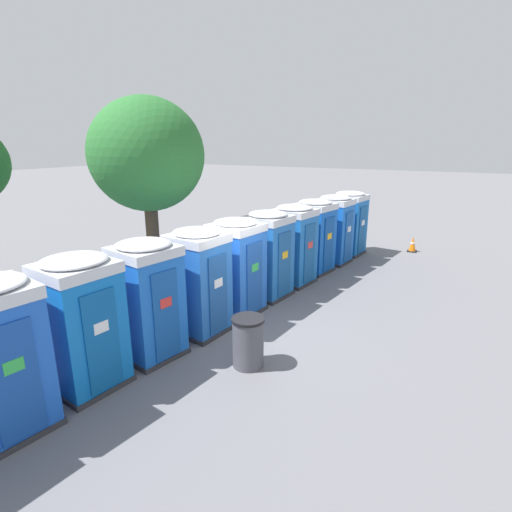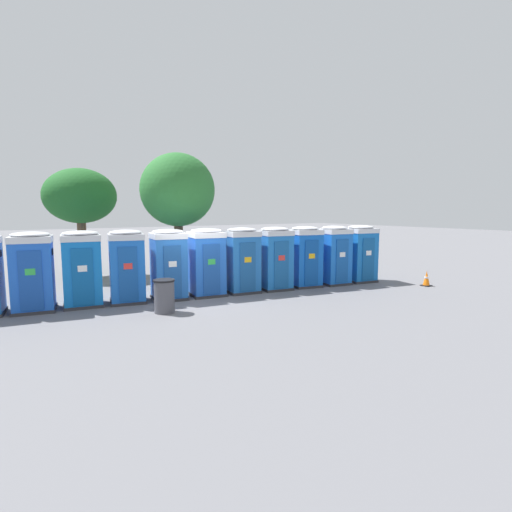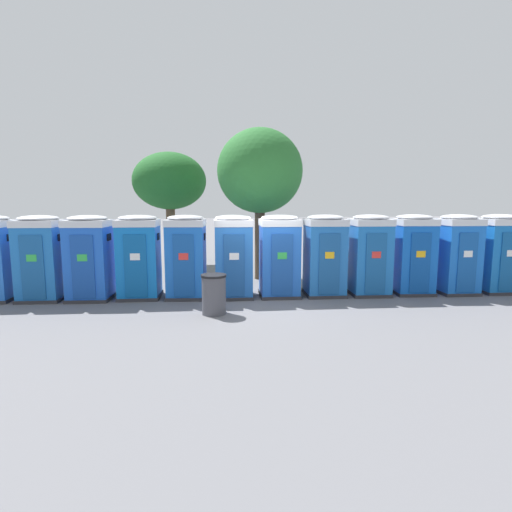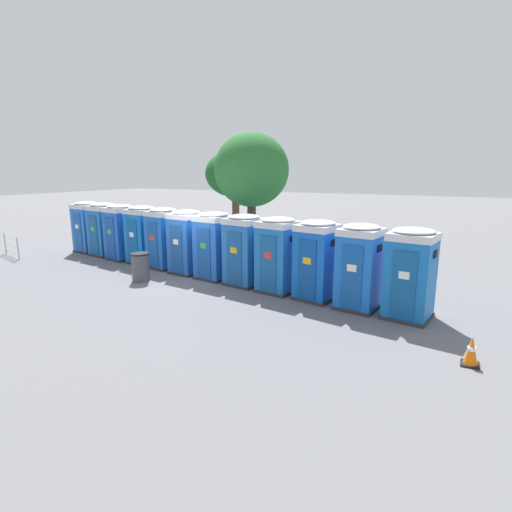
{
  "view_description": "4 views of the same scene",
  "coord_description": "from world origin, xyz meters",
  "px_view_note": "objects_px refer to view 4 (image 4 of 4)",
  "views": [
    {
      "loc": [
        -7.81,
        -4.84,
        4.42
      ],
      "look_at": [
        1.64,
        0.17,
        1.34
      ],
      "focal_mm": 28.0,
      "sensor_mm": 36.0,
      "label": 1
    },
    {
      "loc": [
        -5.69,
        -13.18,
        3.23
      ],
      "look_at": [
        2.78,
        -0.01,
        1.4
      ],
      "focal_mm": 28.0,
      "sensor_mm": 36.0,
      "label": 2
    },
    {
      "loc": [
        -2.68,
        -11.5,
        2.93
      ],
      "look_at": [
        0.06,
        0.42,
        1.27
      ],
      "focal_mm": 28.0,
      "sensor_mm": 36.0,
      "label": 3
    },
    {
      "loc": [
        9.0,
        -12.05,
        4.01
      ],
      "look_at": [
        2.69,
        0.01,
        1.11
      ],
      "focal_mm": 28.0,
      "sensor_mm": 36.0,
      "label": 4
    }
  ],
  "objects_px": {
    "portapotty_3": "(143,234)",
    "trash_can": "(140,267)",
    "street_tree_1": "(251,171)",
    "portapotty_5": "(187,241)",
    "traffic_cone": "(471,351)",
    "portapotty_2": "(121,232)",
    "portapotty_9": "(317,260)",
    "street_tree_0": "(235,174)",
    "portapotty_1": "(104,229)",
    "portapotty_10": "(359,266)",
    "portapotty_6": "(214,245)",
    "portapotty_8": "(278,254)",
    "portapotty_11": "(410,273)",
    "portapotty_7": "(244,250)",
    "portapotty_4": "(164,238)",
    "event_barrier": "(11,245)",
    "portapotty_0": "(88,227)"
  },
  "relations": [
    {
      "from": "portapotty_3",
      "to": "street_tree_1",
      "type": "distance_m",
      "value": 5.53
    },
    {
      "from": "portapotty_6",
      "to": "street_tree_0",
      "type": "distance_m",
      "value": 8.1
    },
    {
      "from": "portapotty_3",
      "to": "portapotty_6",
      "type": "height_order",
      "value": "same"
    },
    {
      "from": "portapotty_7",
      "to": "portapotty_1",
      "type": "bearing_deg",
      "value": 171.1
    },
    {
      "from": "portapotty_9",
      "to": "traffic_cone",
      "type": "bearing_deg",
      "value": -32.15
    },
    {
      "from": "portapotty_4",
      "to": "portapotty_10",
      "type": "bearing_deg",
      "value": -9.03
    },
    {
      "from": "portapotty_6",
      "to": "portapotty_9",
      "type": "distance_m",
      "value": 4.3
    },
    {
      "from": "traffic_cone",
      "to": "portapotty_6",
      "type": "bearing_deg",
      "value": 158.78
    },
    {
      "from": "trash_can",
      "to": "event_barrier",
      "type": "xyz_separation_m",
      "value": [
        -8.49,
        0.37,
        0.04
      ]
    },
    {
      "from": "street_tree_1",
      "to": "trash_can",
      "type": "xyz_separation_m",
      "value": [
        -2.3,
        -4.46,
        -3.5
      ]
    },
    {
      "from": "portapotty_5",
      "to": "event_barrier",
      "type": "distance_m",
      "value": 9.45
    },
    {
      "from": "street_tree_0",
      "to": "street_tree_1",
      "type": "bearing_deg",
      "value": -51.99
    },
    {
      "from": "street_tree_1",
      "to": "event_barrier",
      "type": "relative_size",
      "value": 2.84
    },
    {
      "from": "trash_can",
      "to": "traffic_cone",
      "type": "height_order",
      "value": "trash_can"
    },
    {
      "from": "portapotty_7",
      "to": "portapotty_10",
      "type": "xyz_separation_m",
      "value": [
        4.24,
        -0.67,
        0.0
      ]
    },
    {
      "from": "portapotty_10",
      "to": "trash_can",
      "type": "relative_size",
      "value": 2.41
    },
    {
      "from": "portapotty_2",
      "to": "traffic_cone",
      "type": "distance_m",
      "value": 14.95
    },
    {
      "from": "portapotty_11",
      "to": "street_tree_0",
      "type": "xyz_separation_m",
      "value": [
        -10.25,
        8.05,
        2.55
      ]
    },
    {
      "from": "portapotty_11",
      "to": "trash_can",
      "type": "relative_size",
      "value": 2.41
    },
    {
      "from": "portapotty_4",
      "to": "event_barrier",
      "type": "height_order",
      "value": "portapotty_4"
    },
    {
      "from": "portapotty_3",
      "to": "portapotty_10",
      "type": "height_order",
      "value": "same"
    },
    {
      "from": "portapotty_2",
      "to": "trash_can",
      "type": "xyz_separation_m",
      "value": [
        3.42,
        -2.43,
        -0.75
      ]
    },
    {
      "from": "portapotty_7",
      "to": "portapotty_11",
      "type": "xyz_separation_m",
      "value": [
        5.67,
        -0.84,
        0.0
      ]
    },
    {
      "from": "portapotty_5",
      "to": "traffic_cone",
      "type": "relative_size",
      "value": 3.97
    },
    {
      "from": "portapotty_0",
      "to": "portapotty_11",
      "type": "bearing_deg",
      "value": -8.84
    },
    {
      "from": "portapotty_1",
      "to": "portapotty_8",
      "type": "relative_size",
      "value": 1.0
    },
    {
      "from": "trash_can",
      "to": "portapotty_4",
      "type": "bearing_deg",
      "value": 105.9
    },
    {
      "from": "portapotty_10",
      "to": "trash_can",
      "type": "xyz_separation_m",
      "value": [
        -7.9,
        -0.7,
        -0.75
      ]
    },
    {
      "from": "portapotty_10",
      "to": "event_barrier",
      "type": "bearing_deg",
      "value": -178.83
    },
    {
      "from": "portapotty_1",
      "to": "portapotty_2",
      "type": "bearing_deg",
      "value": -10.84
    },
    {
      "from": "portapotty_8",
      "to": "portapotty_11",
      "type": "relative_size",
      "value": 1.0
    },
    {
      "from": "portapotty_4",
      "to": "portapotty_3",
      "type": "bearing_deg",
      "value": 169.3
    },
    {
      "from": "portapotty_1",
      "to": "portapotty_3",
      "type": "relative_size",
      "value": 1.0
    },
    {
      "from": "portapotty_5",
      "to": "portapotty_11",
      "type": "relative_size",
      "value": 1.0
    },
    {
      "from": "portapotty_2",
      "to": "trash_can",
      "type": "height_order",
      "value": "portapotty_2"
    },
    {
      "from": "portapotty_3",
      "to": "trash_can",
      "type": "xyz_separation_m",
      "value": [
        1.99,
        -2.32,
        -0.75
      ]
    },
    {
      "from": "portapotty_1",
      "to": "portapotty_9",
      "type": "distance_m",
      "value": 11.45
    },
    {
      "from": "trash_can",
      "to": "portapotty_6",
      "type": "bearing_deg",
      "value": 35.14
    },
    {
      "from": "portapotty_2",
      "to": "portapotty_3",
      "type": "height_order",
      "value": "same"
    },
    {
      "from": "portapotty_9",
      "to": "portapotty_11",
      "type": "relative_size",
      "value": 1.0
    },
    {
      "from": "trash_can",
      "to": "traffic_cone",
      "type": "xyz_separation_m",
      "value": [
        10.89,
        -1.78,
        -0.22
      ]
    },
    {
      "from": "portapotty_3",
      "to": "street_tree_0",
      "type": "height_order",
      "value": "street_tree_0"
    },
    {
      "from": "portapotty_3",
      "to": "trash_can",
      "type": "height_order",
      "value": "portapotty_3"
    },
    {
      "from": "street_tree_1",
      "to": "portapotty_9",
      "type": "bearing_deg",
      "value": -39.66
    },
    {
      "from": "event_barrier",
      "to": "portapotty_10",
      "type": "bearing_deg",
      "value": 1.17
    },
    {
      "from": "portapotty_2",
      "to": "traffic_cone",
      "type": "relative_size",
      "value": 3.97
    },
    {
      "from": "street_tree_1",
      "to": "trash_can",
      "type": "distance_m",
      "value": 6.12
    },
    {
      "from": "portapotty_7",
      "to": "portapotty_11",
      "type": "bearing_deg",
      "value": -8.38
    },
    {
      "from": "portapotty_5",
      "to": "traffic_cone",
      "type": "bearing_deg",
      "value": -19.4
    },
    {
      "from": "portapotty_7",
      "to": "portapotty_10",
      "type": "relative_size",
      "value": 1.0
    }
  ]
}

